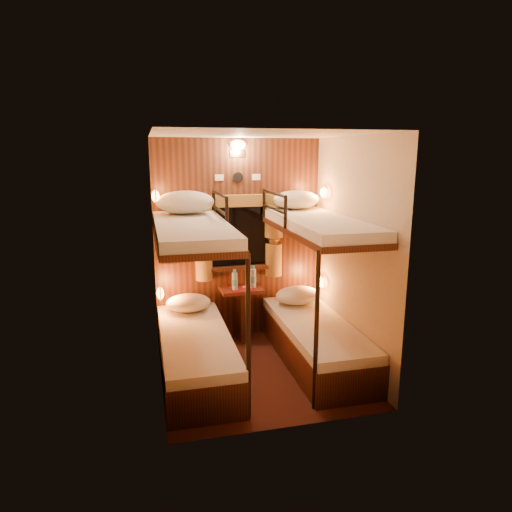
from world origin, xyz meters
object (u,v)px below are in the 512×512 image
object	(u,v)px
bunk_right	(316,312)
table	(242,307)
bottle_left	(235,281)
bottle_right	(253,278)
bunk_left	(195,323)

from	to	relation	value
bunk_right	table	world-z (taller)	bunk_right
table	bottle_left	distance (m)	0.36
table	bottle_right	bearing A→B (deg)	-3.56
bunk_right	bottle_left	bearing A→B (deg)	135.42
bottle_left	bottle_right	bearing A→B (deg)	10.32
bunk_left	table	world-z (taller)	bunk_left
bottle_left	bottle_right	distance (m)	0.24
bunk_left	bunk_right	size ratio (longest dim) A/B	1.00
bunk_right	bunk_left	bearing A→B (deg)	180.00
bunk_left	bunk_right	xyz separation A→B (m)	(1.30, 0.00, 0.00)
table	bottle_right	size ratio (longest dim) A/B	2.44
bottle_right	bunk_left	bearing A→B (deg)	-135.49
bunk_left	bottle_left	distance (m)	0.94
table	bottle_left	world-z (taller)	bottle_left
bunk_right	table	distance (m)	1.02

